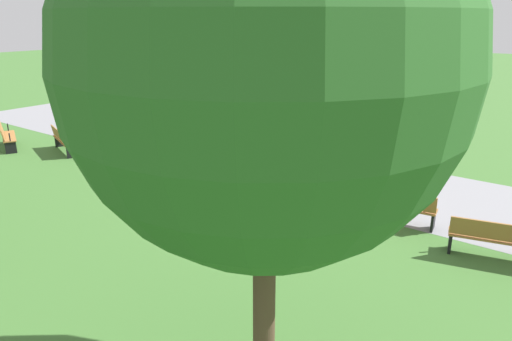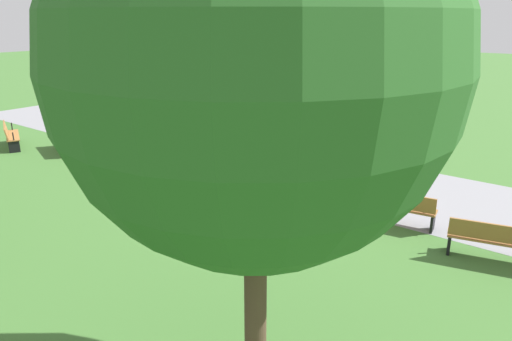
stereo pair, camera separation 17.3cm
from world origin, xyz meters
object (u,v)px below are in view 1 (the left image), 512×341
at_px(bench_0, 7,136).
at_px(bench_5, 311,182).
at_px(bench_4, 240,166).
at_px(bench_6, 394,205).
at_px(bench_3, 178,154).
at_px(lamp_post, 284,85).
at_px(bench_1, 63,140).
at_px(tree_0, 266,67).
at_px(bench_7, 500,239).
at_px(bench_2, 119,146).

xyz_separation_m(bench_0, bench_5, (11.89, 2.33, 0.00)).
relative_size(bench_4, bench_6, 0.99).
distance_m(bench_3, lamp_post, 4.47).
distance_m(bench_0, bench_4, 9.73).
distance_m(bench_1, tree_0, 14.32).
relative_size(bench_0, tree_0, 0.31).
distance_m(bench_3, tree_0, 10.96).
bearing_deg(bench_4, bench_3, -171.68).
bearing_deg(bench_7, lamp_post, 155.31).
bearing_deg(tree_0, bench_4, 130.10).
bearing_deg(bench_4, bench_6, 0.02).
relative_size(bench_1, bench_7, 0.99).
bearing_deg(tree_0, bench_0, 163.99).
bearing_deg(bench_2, lamp_post, 24.69).
bearing_deg(bench_4, lamp_post, 22.86).
xyz_separation_m(bench_1, tree_0, (12.77, -5.24, 3.83)).
bearing_deg(bench_1, bench_2, 36.09).
height_order(bench_1, bench_2, same).
bearing_deg(lamp_post, tree_0, -58.35).
xyz_separation_m(bench_0, bench_7, (16.73, 1.62, 0.00)).
bearing_deg(bench_6, bench_1, 177.19).
bearing_deg(bench_3, tree_0, -30.23).
height_order(bench_6, tree_0, tree_0).
bearing_deg(bench_1, bench_3, 33.32).
relative_size(bench_5, lamp_post, 0.46).
distance_m(bench_0, tree_0, 16.10).
xyz_separation_m(bench_5, tree_0, (3.15, -6.64, 3.83)).
height_order(bench_2, tree_0, tree_0).
distance_m(bench_3, bench_7, 9.73).
relative_size(bench_6, bench_7, 1.00).
distance_m(bench_5, bench_6, 2.45).
height_order(bench_2, bench_6, same).
bearing_deg(lamp_post, bench_4, -159.92).
xyz_separation_m(bench_3, bench_7, (9.72, -0.47, 0.00)).
bearing_deg(bench_4, bench_5, 2.78).
bearing_deg(bench_6, tree_0, -92.02).
height_order(bench_2, bench_3, same).
relative_size(bench_0, bench_5, 1.00).
xyz_separation_m(bench_1, bench_2, (2.34, 0.70, 0.00)).
xyz_separation_m(bench_3, bench_5, (4.88, 0.24, 0.00)).
bearing_deg(bench_3, bench_4, 13.88).
relative_size(bench_4, lamp_post, 0.46).
xyz_separation_m(bench_2, bench_4, (4.84, 0.71, 0.00)).
distance_m(bench_4, bench_5, 2.45).
xyz_separation_m(bench_1, bench_6, (12.06, 1.17, 0.00)).
height_order(bench_0, bench_7, same).
relative_size(bench_6, tree_0, 0.31).
distance_m(bench_1, bench_4, 7.32).
distance_m(bench_2, lamp_post, 6.65).
distance_m(bench_2, bench_3, 2.45).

